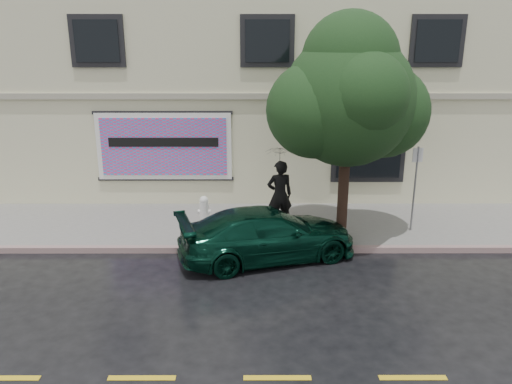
{
  "coord_description": "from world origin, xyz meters",
  "views": [
    {
      "loc": [
        -0.36,
        -10.33,
        5.27
      ],
      "look_at": [
        -0.34,
        2.2,
        1.41
      ],
      "focal_mm": 35.0,
      "sensor_mm": 36.0,
      "label": 1
    }
  ],
  "objects_px": {
    "car": "(268,234)",
    "street_tree": "(348,101)",
    "pedestrian": "(280,195)",
    "fire_hydrant": "(204,211)"
  },
  "relations": [
    {
      "from": "car",
      "to": "pedestrian",
      "type": "height_order",
      "value": "pedestrian"
    },
    {
      "from": "car",
      "to": "fire_hydrant",
      "type": "height_order",
      "value": "car"
    },
    {
      "from": "pedestrian",
      "to": "street_tree",
      "type": "relative_size",
      "value": 0.37
    },
    {
      "from": "car",
      "to": "street_tree",
      "type": "height_order",
      "value": "street_tree"
    },
    {
      "from": "pedestrian",
      "to": "street_tree",
      "type": "xyz_separation_m",
      "value": [
        1.64,
        -0.62,
        2.66
      ]
    },
    {
      "from": "pedestrian",
      "to": "fire_hydrant",
      "type": "height_order",
      "value": "pedestrian"
    },
    {
      "from": "pedestrian",
      "to": "fire_hydrant",
      "type": "distance_m",
      "value": 2.2
    },
    {
      "from": "street_tree",
      "to": "pedestrian",
      "type": "bearing_deg",
      "value": 159.36
    },
    {
      "from": "car",
      "to": "street_tree",
      "type": "bearing_deg",
      "value": -79.4
    },
    {
      "from": "fire_hydrant",
      "to": "pedestrian",
      "type": "bearing_deg",
      "value": -28.37
    }
  ]
}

